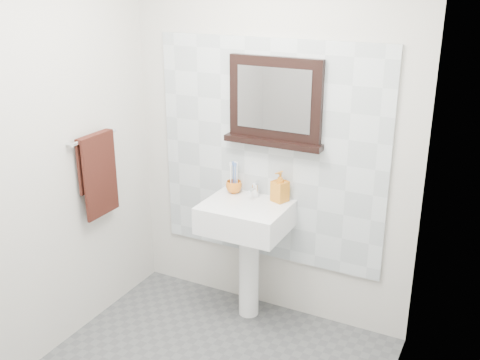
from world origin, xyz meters
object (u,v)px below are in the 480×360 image
Objects in this scene: framed_mirror at (275,104)px; hand_towel at (98,169)px; soap_dispenser at (280,186)px; pedestal_sink at (246,229)px; toothbrush_cup at (234,187)px.

hand_towel is (-0.99, -0.58, -0.41)m from framed_mirror.
framed_mirror is 1.21× the size of hand_towel.
framed_mirror is (-0.07, 0.05, 0.53)m from soap_dispenser.
framed_mirror is 1.22m from hand_towel.
framed_mirror reaches higher than hand_towel.
soap_dispenser is at bearing -34.48° from framed_mirror.
pedestal_sink is 4.64× the size of soap_dispenser.
pedestal_sink is 0.85m from framed_mirror.
hand_towel reaches higher than soap_dispenser.
framed_mirror is (0.11, 0.19, 0.82)m from pedestal_sink.
soap_dispenser is (0.34, 0.00, 0.06)m from toothbrush_cup.
framed_mirror is at bearing 30.36° from hand_towel.
soap_dispenser is 0.38× the size of hand_towel.
hand_towel is at bearing -143.67° from toothbrush_cup.
hand_towel is at bearing -155.95° from pedestal_sink.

